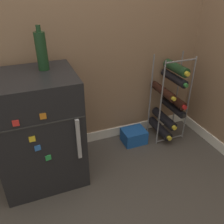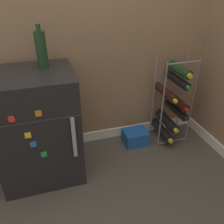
{
  "view_description": "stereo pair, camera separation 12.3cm",
  "coord_description": "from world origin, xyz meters",
  "px_view_note": "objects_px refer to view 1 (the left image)",
  "views": [
    {
      "loc": [
        -0.55,
        -1.12,
        1.34
      ],
      "look_at": [
        0.04,
        0.4,
        0.41
      ],
      "focal_mm": 38.0,
      "sensor_mm": 36.0,
      "label": 1
    },
    {
      "loc": [
        -0.43,
        -1.16,
        1.34
      ],
      "look_at": [
        0.04,
        0.4,
        0.41
      ],
      "focal_mm": 38.0,
      "sensor_mm": 36.0,
      "label": 2
    }
  ],
  "objects_px": {
    "soda_box": "(134,136)",
    "fridge_top_bottle": "(42,51)",
    "mini_fridge": "(39,130)",
    "wine_rack": "(169,101)"
  },
  "relations": [
    {
      "from": "mini_fridge",
      "to": "wine_rack",
      "type": "height_order",
      "value": "mini_fridge"
    },
    {
      "from": "mini_fridge",
      "to": "fridge_top_bottle",
      "type": "distance_m",
      "value": 0.54
    },
    {
      "from": "soda_box",
      "to": "fridge_top_bottle",
      "type": "bearing_deg",
      "value": -176.21
    },
    {
      "from": "soda_box",
      "to": "fridge_top_bottle",
      "type": "relative_size",
      "value": 0.75
    },
    {
      "from": "mini_fridge",
      "to": "wine_rack",
      "type": "bearing_deg",
      "value": 5.07
    },
    {
      "from": "mini_fridge",
      "to": "fridge_top_bottle",
      "type": "relative_size",
      "value": 2.93
    },
    {
      "from": "soda_box",
      "to": "fridge_top_bottle",
      "type": "xyz_separation_m",
      "value": [
        -0.71,
        -0.05,
        0.87
      ]
    },
    {
      "from": "soda_box",
      "to": "fridge_top_bottle",
      "type": "distance_m",
      "value": 1.12
    },
    {
      "from": "soda_box",
      "to": "mini_fridge",
      "type": "bearing_deg",
      "value": -171.5
    },
    {
      "from": "wine_rack",
      "to": "fridge_top_bottle",
      "type": "height_order",
      "value": "fridge_top_bottle"
    }
  ]
}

